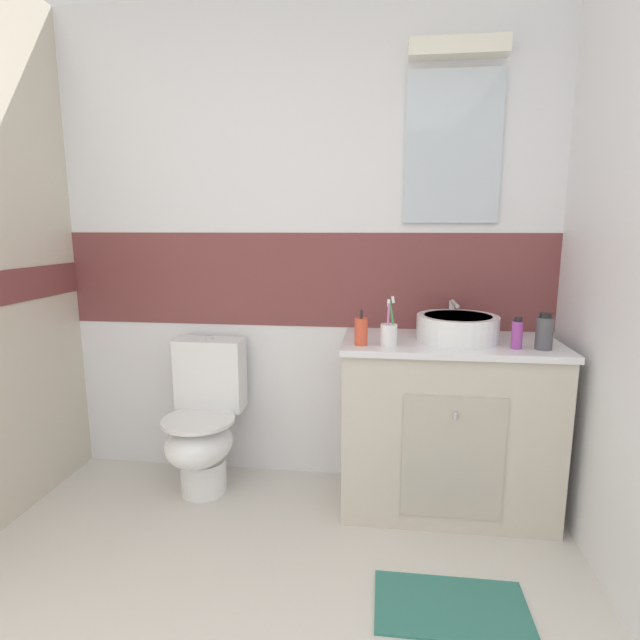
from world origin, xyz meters
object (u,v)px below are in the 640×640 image
(toothbrush_cup, at_px, (389,334))
(mouthwash_bottle, at_px, (544,332))
(soap_dispenser, at_px, (361,331))
(toilet, at_px, (204,422))
(sink_basin, at_px, (457,327))
(deodorant_spray_can, at_px, (517,334))

(toothbrush_cup, relative_size, mouthwash_bottle, 1.40)
(soap_dispenser, bearing_deg, toilet, 168.98)
(toilet, relative_size, mouthwash_bottle, 4.98)
(toilet, bearing_deg, soap_dispenser, -11.02)
(soap_dispenser, bearing_deg, sink_basin, 18.95)
(toilet, distance_m, toothbrush_cup, 1.10)
(toilet, relative_size, toothbrush_cup, 3.55)
(sink_basin, relative_size, soap_dispenser, 2.59)
(toothbrush_cup, bearing_deg, mouthwash_bottle, 1.57)
(toothbrush_cup, bearing_deg, soap_dispenser, 178.07)
(soap_dispenser, bearing_deg, mouthwash_bottle, 1.02)
(sink_basin, xyz_separation_m, soap_dispenser, (-0.45, -0.15, -0.00))
(toothbrush_cup, distance_m, soap_dispenser, 0.13)
(soap_dispenser, xyz_separation_m, deodorant_spray_can, (0.68, 0.01, 0.00))
(sink_basin, distance_m, soap_dispenser, 0.47)
(toilet, bearing_deg, toothbrush_cup, -9.84)
(sink_basin, xyz_separation_m, toilet, (-1.27, 0.01, -0.54))
(sink_basin, height_order, toothbrush_cup, toothbrush_cup)
(mouthwash_bottle, bearing_deg, toothbrush_cup, -178.43)
(soap_dispenser, height_order, deodorant_spray_can, soap_dispenser)
(soap_dispenser, relative_size, deodorant_spray_can, 1.16)
(mouthwash_bottle, bearing_deg, soap_dispenser, -178.98)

